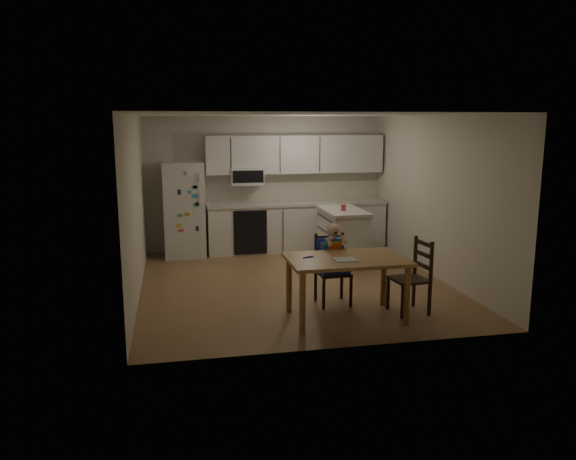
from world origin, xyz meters
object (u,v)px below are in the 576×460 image
Objects in this scene: kitchen_island at (342,236)px; chair_side at (416,271)px; red_cup at (343,208)px; dining_table at (346,266)px; chair_booster at (332,255)px; refrigerator at (184,209)px.

kitchen_island is 2.68m from chair_side.
chair_side reaches higher than kitchen_island.
dining_table is at bearing -106.29° from red_cup.
red_cup reaches higher than chair_side.
red_cup is at bearing -104.94° from kitchen_island.
red_cup is at bearing 66.85° from chair_booster.
refrigerator is at bearing -149.51° from chair_side.
kitchen_island is 0.87× the size of dining_table.
chair_booster reaches higher than kitchen_island.
chair_side is (0.95, -0.55, -0.13)m from chair_booster.
chair_side is at bearing -32.49° from chair_booster.
dining_table is 0.96m from chair_side.
dining_table is at bearing -63.76° from refrigerator.
red_cup is (2.61, -1.20, 0.13)m from refrigerator.
red_cup is 2.12m from chair_booster.
red_cup is 0.07× the size of dining_table.
kitchen_island reaches higher than dining_table.
chair_side reaches higher than dining_table.
refrigerator is 3.66m from chair_booster.
refrigerator is 1.18× the size of dining_table.
kitchen_island is at bearing 176.61° from chair_side.
refrigerator is 4.66m from chair_side.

